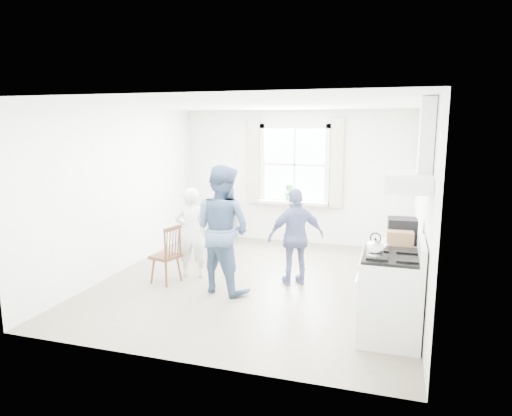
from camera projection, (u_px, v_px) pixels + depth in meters
The scene contains 16 objects.
room_shell at pixel (258, 196), 6.62m from camera, with size 4.62×5.12×2.64m.
window_assembly at pixel (294, 169), 8.89m from camera, with size 1.88×0.24×1.70m.
range_hood at pixel (414, 166), 4.65m from camera, with size 0.45×0.76×0.94m.
shelf_unit at pixel (226, 219), 9.38m from camera, with size 0.40×0.30×0.80m, color gray.
gas_stove at pixel (391, 296), 4.95m from camera, with size 0.68×0.76×1.12m.
kettle at pixel (375, 249), 4.75m from camera, with size 0.19×0.19×0.27m.
low_cabinet at pixel (397, 279), 5.59m from camera, with size 0.50×0.55×0.90m, color white.
stereo_stack at pixel (402, 231), 5.54m from camera, with size 0.35×0.32×0.30m.
cardboard_box at pixel (400, 239), 5.36m from camera, with size 0.30×0.21×0.19m, color #986E49.
windsor_chair_a at pixel (221, 227), 7.99m from camera, with size 0.51×0.51×0.91m.
windsor_chair_b at pixel (221, 226), 8.06m from camera, with size 0.41×0.40×0.90m.
windsor_chair_c at pixel (170, 248), 6.67m from camera, with size 0.44×0.45×0.88m.
person_left at pixel (192, 233), 6.94m from camera, with size 0.51×0.51×1.39m, color silver.
person_mid at pixel (222, 229), 6.33m from camera, with size 0.87×0.87×1.78m, color #455D80.
person_right at pixel (296, 237), 6.62m from camera, with size 0.83×0.83×1.42m, color navy.
potted_plant at pixel (289, 192), 8.92m from camera, with size 0.18×0.18×0.33m, color #357739.
Camera 1 is at (1.89, -6.27, 2.32)m, focal length 32.00 mm.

